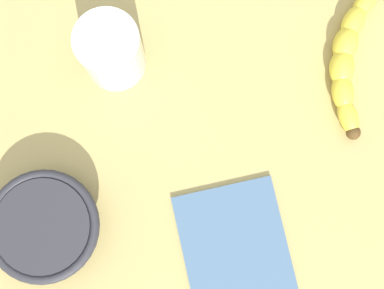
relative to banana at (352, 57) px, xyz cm
name	(u,v)px	position (x,y,z in cm)	size (l,w,h in cm)	color
wooden_tabletop	(216,85)	(-5.55, 16.91, -3.09)	(120.00, 120.00, 3.00)	tan
banana	(352,57)	(0.00, 0.00, 0.00)	(21.42, 5.99, 3.19)	yellow
smoothie_glass	(115,52)	(-4.98, 30.06, 2.88)	(7.95, 7.95, 9.26)	silver
ceramic_bowl	(49,227)	(-27.42, 34.39, 1.33)	(13.67, 13.67, 4.89)	#2D2D33
folded_napkin	(237,243)	(-25.92, 11.29, -1.29)	(14.51, 13.08, 0.60)	slate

